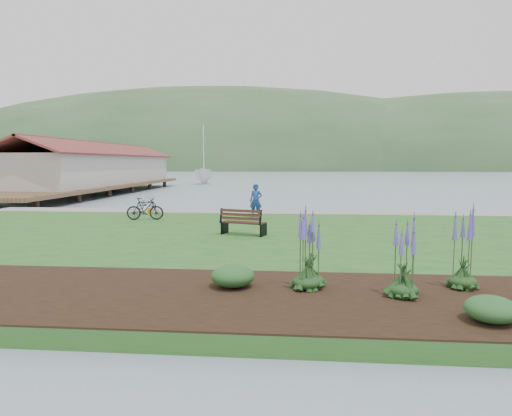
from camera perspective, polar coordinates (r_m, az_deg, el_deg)
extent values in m
plane|color=gray|center=(19.64, 1.68, -3.87)|extent=(600.00, 600.00, 0.00)
cube|color=#24561E|center=(17.64, 1.27, -4.31)|extent=(34.00, 20.00, 0.40)
cube|color=gray|center=(26.41, 2.61, -0.48)|extent=(34.00, 2.20, 0.03)
cube|color=black|center=(10.11, 15.56, -10.93)|extent=(24.00, 4.40, 0.04)
cube|color=#4C3826|center=(50.10, -19.81, 2.64)|extent=(8.00, 36.00, 0.30)
cube|color=#B2ADA3|center=(51.87, -18.94, 4.59)|extent=(6.40, 28.00, 3.00)
cube|color=#311C13|center=(18.15, -1.55, -1.82)|extent=(1.84, 1.11, 0.05)
cube|color=#311C13|center=(17.82, -1.99, -0.91)|extent=(1.71, 0.69, 0.54)
cube|color=black|center=(18.55, -3.94, -2.45)|extent=(0.24, 0.59, 0.48)
cube|color=black|center=(17.86, 0.93, -2.76)|extent=(0.24, 0.59, 0.48)
imported|color=navy|center=(23.57, -0.01, 1.26)|extent=(0.78, 0.56, 2.07)
imported|color=black|center=(28.14, -13.51, 0.53)|extent=(1.12, 1.60, 0.79)
imported|color=black|center=(23.45, -13.71, -0.12)|extent=(0.81, 1.89, 1.10)
imported|color=silver|center=(68.77, -6.52, 3.00)|extent=(10.86, 11.05, 27.77)
cube|color=#BB8816|center=(26.26, -13.15, -0.34)|extent=(0.25, 0.33, 0.32)
ellipsoid|color=#153814|center=(10.31, 17.90, -9.67)|extent=(0.62, 0.62, 0.31)
cone|color=#4E449F|center=(10.11, 18.06, -4.61)|extent=(0.40, 0.40, 1.54)
ellipsoid|color=#153814|center=(11.47, 24.42, -8.35)|extent=(0.62, 0.62, 0.31)
cone|color=#4E449F|center=(11.27, 24.64, -3.26)|extent=(0.36, 0.36, 1.75)
ellipsoid|color=#153814|center=(10.46, 6.38, -9.20)|extent=(0.62, 0.62, 0.31)
cone|color=#4E449F|center=(10.23, 6.45, -3.21)|extent=(0.32, 0.32, 1.90)
ellipsoid|color=#153814|center=(10.62, 6.75, -8.97)|extent=(0.62, 0.62, 0.31)
cone|color=#4E449F|center=(10.42, 6.81, -4.02)|extent=(0.36, 0.36, 1.55)
ellipsoid|color=#1E4C21|center=(10.57, -2.92, -8.47)|extent=(1.00, 1.00, 0.50)
ellipsoid|color=#1E4C21|center=(9.34, 27.35, -11.16)|extent=(0.93, 0.93, 0.46)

